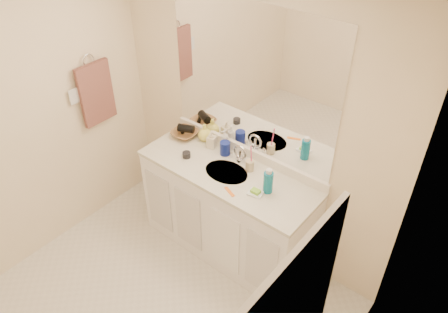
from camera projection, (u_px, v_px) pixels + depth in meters
ceiling at (85, 15)px, 1.93m from camera, size 2.60×2.60×0.02m
wall_back at (250, 122)px, 3.46m from camera, size 2.60×0.02×2.40m
wall_left at (10, 136)px, 3.31m from camera, size 0.02×2.60×2.40m
vanity_cabinet at (228, 212)px, 3.75m from camera, size 1.50×0.55×0.85m
countertop at (228, 172)px, 3.49m from camera, size 1.52×0.57×0.03m
backsplash at (248, 152)px, 3.62m from camera, size 1.52×0.03×0.08m
sink_basin at (226, 173)px, 3.48m from camera, size 0.37×0.37×0.02m
faucet at (240, 156)px, 3.55m from camera, size 0.02×0.02×0.11m
mirror at (251, 82)px, 3.24m from camera, size 1.48×0.01×1.20m
blue_mug at (225, 148)px, 3.63m from camera, size 0.10×0.10×0.12m
tan_cup at (250, 165)px, 3.46m from camera, size 0.08×0.08×0.09m
toothbrush at (251, 155)px, 3.39m from camera, size 0.02×0.04×0.19m
mouthwash_bottle at (268, 182)px, 3.23m from camera, size 0.08×0.08×0.17m
soap_dish at (255, 193)px, 3.26m from camera, size 0.13×0.11×0.01m
green_soap at (256, 191)px, 3.25m from camera, size 0.07×0.05×0.02m
orange_comb at (230, 192)px, 3.28m from camera, size 0.12×0.07×0.01m
dark_jar at (187, 155)px, 3.61m from camera, size 0.08×0.08×0.05m
soap_bottle_white at (225, 139)px, 3.67m from camera, size 0.09×0.09×0.18m
soap_bottle_cream at (212, 139)px, 3.69m from camera, size 0.09×0.09×0.16m
soap_bottle_yellow at (205, 132)px, 3.78m from camera, size 0.14×0.14×0.16m
wicker_basket at (185, 134)px, 3.86m from camera, size 0.24×0.24×0.06m
hair_dryer at (186, 128)px, 3.81m from camera, size 0.16×0.12×0.07m
towel_ring at (88, 60)px, 3.57m from camera, size 0.01×0.11×0.11m
hand_towel at (96, 94)px, 3.74m from camera, size 0.04×0.32×0.55m
switch_plate at (74, 96)px, 3.59m from camera, size 0.01×0.08×0.13m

